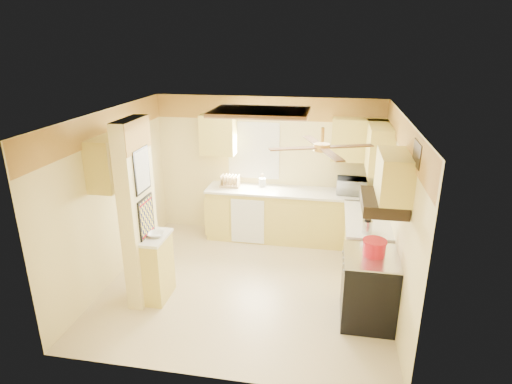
% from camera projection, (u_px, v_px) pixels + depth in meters
% --- Properties ---
extents(floor, '(4.00, 4.00, 0.00)m').
position_uv_depth(floor, '(247.00, 284.00, 6.33)').
color(floor, beige).
rests_on(floor, ground).
extents(ceiling, '(4.00, 4.00, 0.00)m').
position_uv_depth(ceiling, '(246.00, 115.00, 5.49)').
color(ceiling, white).
rests_on(ceiling, wall_back).
extents(wall_back, '(4.00, 0.00, 4.00)m').
position_uv_depth(wall_back, '(268.00, 167.00, 7.67)').
color(wall_back, '#F0DC92').
rests_on(wall_back, floor).
extents(wall_front, '(4.00, 0.00, 4.00)m').
position_uv_depth(wall_front, '(208.00, 275.00, 4.15)').
color(wall_front, '#F0DC92').
rests_on(wall_front, floor).
extents(wall_left, '(0.00, 3.80, 3.80)m').
position_uv_depth(wall_left, '(113.00, 196.00, 6.24)').
color(wall_left, '#F0DC92').
rests_on(wall_left, floor).
extents(wall_right, '(0.00, 3.80, 3.80)m').
position_uv_depth(wall_right, '(397.00, 215.00, 5.57)').
color(wall_right, '#F0DC92').
rests_on(wall_right, floor).
extents(wallpaper_border, '(4.00, 0.02, 0.40)m').
position_uv_depth(wallpaper_border, '(268.00, 108.00, 7.30)').
color(wallpaper_border, gold).
rests_on(wallpaper_border, wall_back).
extents(partition_column, '(0.20, 0.70, 2.50)m').
position_uv_depth(partition_column, '(138.00, 214.00, 5.62)').
color(partition_column, '#F0DC92').
rests_on(partition_column, floor).
extents(partition_ledge, '(0.25, 0.55, 0.90)m').
position_uv_depth(partition_ledge, '(159.00, 269.00, 5.85)').
color(partition_ledge, '#D8C659').
rests_on(partition_ledge, floor).
extents(ledge_top, '(0.28, 0.58, 0.04)m').
position_uv_depth(ledge_top, '(156.00, 238.00, 5.70)').
color(ledge_top, silver).
rests_on(ledge_top, partition_ledge).
extents(lower_cabinets_back, '(3.00, 0.60, 0.90)m').
position_uv_depth(lower_cabinets_back, '(292.00, 217.00, 7.58)').
color(lower_cabinets_back, '#D8C659').
rests_on(lower_cabinets_back, floor).
extents(lower_cabinets_right, '(0.60, 1.40, 0.90)m').
position_uv_depth(lower_cabinets_right, '(365.00, 247.00, 6.45)').
color(lower_cabinets_right, '#D8C659').
rests_on(lower_cabinets_right, floor).
extents(countertop_back, '(3.04, 0.64, 0.04)m').
position_uv_depth(countertop_back, '(293.00, 192.00, 7.41)').
color(countertop_back, silver).
rests_on(countertop_back, lower_cabinets_back).
extents(countertop_right, '(0.64, 1.44, 0.04)m').
position_uv_depth(countertop_right, '(367.00, 219.00, 6.29)').
color(countertop_right, silver).
rests_on(countertop_right, lower_cabinets_right).
extents(dishwasher_panel, '(0.58, 0.02, 0.80)m').
position_uv_depth(dishwasher_panel, '(248.00, 222.00, 7.42)').
color(dishwasher_panel, white).
rests_on(dishwasher_panel, lower_cabinets_back).
extents(window, '(0.92, 0.02, 1.02)m').
position_uv_depth(window, '(254.00, 150.00, 7.60)').
color(window, white).
rests_on(window, wall_back).
extents(upper_cab_back_left, '(0.60, 0.35, 0.70)m').
position_uv_depth(upper_cab_back_left, '(218.00, 134.00, 7.45)').
color(upper_cab_back_left, '#D8C659').
rests_on(upper_cab_back_left, wall_back).
extents(upper_cab_back_right, '(0.90, 0.35, 0.70)m').
position_uv_depth(upper_cab_back_right, '(359.00, 140.00, 7.05)').
color(upper_cab_back_right, '#D8C659').
rests_on(upper_cab_back_right, wall_back).
extents(upper_cab_right, '(0.35, 1.00, 0.70)m').
position_uv_depth(upper_cab_right, '(379.00, 147.00, 6.56)').
color(upper_cab_right, '#D8C659').
rests_on(upper_cab_right, wall_right).
extents(upper_cab_left_wall, '(0.35, 0.75, 0.70)m').
position_uv_depth(upper_cab_left_wall, '(111.00, 162.00, 5.78)').
color(upper_cab_left_wall, '#D8C659').
rests_on(upper_cab_left_wall, wall_left).
extents(upper_cab_over_stove, '(0.35, 0.76, 0.52)m').
position_uv_depth(upper_cab_over_stove, '(394.00, 176.00, 4.86)').
color(upper_cab_over_stove, '#D8C659').
rests_on(upper_cab_over_stove, wall_right).
extents(stove, '(0.68, 0.77, 0.92)m').
position_uv_depth(stove, '(368.00, 288.00, 5.38)').
color(stove, black).
rests_on(stove, floor).
extents(range_hood, '(0.50, 0.76, 0.14)m').
position_uv_depth(range_hood, '(383.00, 202.00, 4.98)').
color(range_hood, black).
rests_on(range_hood, upper_cab_over_stove).
extents(poster_menu, '(0.02, 0.42, 0.57)m').
position_uv_depth(poster_menu, '(142.00, 170.00, 5.40)').
color(poster_menu, black).
rests_on(poster_menu, partition_column).
extents(poster_nashville, '(0.02, 0.42, 0.57)m').
position_uv_depth(poster_nashville, '(146.00, 218.00, 5.62)').
color(poster_nashville, black).
rests_on(poster_nashville, partition_column).
extents(ceiling_light_panel, '(1.35, 0.95, 0.06)m').
position_uv_depth(ceiling_light_panel, '(260.00, 112.00, 5.95)').
color(ceiling_light_panel, brown).
rests_on(ceiling_light_panel, ceiling).
extents(ceiling_fan, '(1.15, 1.15, 0.26)m').
position_uv_depth(ceiling_fan, '(322.00, 147.00, 4.74)').
color(ceiling_fan, gold).
rests_on(ceiling_fan, ceiling).
extents(vent_grate, '(0.02, 0.40, 0.25)m').
position_uv_depth(vent_grate, '(417.00, 154.00, 4.39)').
color(vent_grate, black).
rests_on(vent_grate, wall_right).
extents(microwave, '(0.49, 0.34, 0.27)m').
position_uv_depth(microwave, '(351.00, 186.00, 7.22)').
color(microwave, white).
rests_on(microwave, countertop_back).
extents(bowl, '(0.25, 0.25, 0.05)m').
position_uv_depth(bowl, '(156.00, 235.00, 5.68)').
color(bowl, white).
rests_on(bowl, ledge_top).
extents(dutch_oven, '(0.29, 0.29, 0.20)m').
position_uv_depth(dutch_oven, '(374.00, 247.00, 5.22)').
color(dutch_oven, red).
rests_on(dutch_oven, stove).
extents(kettle, '(0.13, 0.13, 0.20)m').
position_uv_depth(kettle, '(367.00, 227.00, 5.75)').
color(kettle, silver).
rests_on(kettle, countertop_right).
extents(dish_rack, '(0.35, 0.27, 0.20)m').
position_uv_depth(dish_rack, '(230.00, 182.00, 7.61)').
color(dish_rack, tan).
rests_on(dish_rack, countertop_back).
extents(utensil_crock, '(0.12, 0.12, 0.24)m').
position_uv_depth(utensil_crock, '(262.00, 182.00, 7.59)').
color(utensil_crock, white).
rests_on(utensil_crock, countertop_back).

